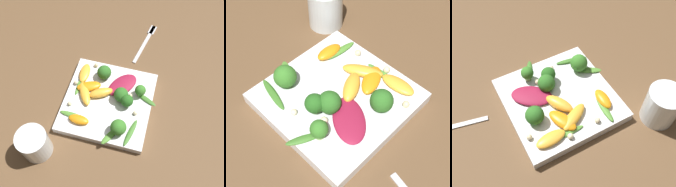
{
  "view_description": "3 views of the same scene",
  "coord_description": "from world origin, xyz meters",
  "views": [
    {
      "loc": [
        0.35,
        0.1,
        0.69
      ],
      "look_at": [
        -0.01,
        0.01,
        0.04
      ],
      "focal_mm": 42.0,
      "sensor_mm": 36.0,
      "label": 1
    },
    {
      "loc": [
        -0.25,
        0.25,
        0.48
      ],
      "look_at": [
        -0.01,
        0.01,
        0.05
      ],
      "focal_mm": 50.0,
      "sensor_mm": 36.0,
      "label": 2
    },
    {
      "loc": [
        -0.16,
        -0.32,
        0.53
      ],
      "look_at": [
        0.01,
        -0.01,
        0.04
      ],
      "focal_mm": 42.0,
      "sensor_mm": 36.0,
      "label": 3
    }
  ],
  "objects": [
    {
      "name": "macadamia_nut_2",
      "position": [
        -0.03,
        -0.11,
        0.03
      ],
      "size": [
        0.01,
        0.01,
        0.01
      ],
      "color": "beige",
      "rests_on": "plate"
    },
    {
      "name": "radicchio_leaf_0",
      "position": [
        -0.06,
        0.03,
        0.03
      ],
      "size": [
        0.11,
        0.1,
        0.01
      ],
      "color": "maroon",
      "rests_on": "plate"
    },
    {
      "name": "arugula_sprig_1",
      "position": [
        0.07,
        -0.08,
        0.03
      ],
      "size": [
        0.02,
        0.07,
        0.01
      ],
      "color": "#518E33",
      "rests_on": "plate"
    },
    {
      "name": "ground_plane",
      "position": [
        0.0,
        0.0,
        0.0
      ],
      "size": [
        2.4,
        2.4,
        0.0
      ],
      "primitive_type": "plane",
      "color": "brown"
    },
    {
      "name": "macadamia_nut_3",
      "position": [
        0.04,
        -0.1,
        0.03
      ],
      "size": [
        0.01,
        0.01,
        0.01
      ],
      "color": "beige",
      "rests_on": "plate"
    },
    {
      "name": "macadamia_nut_0",
      "position": [
        -0.03,
        0.06,
        0.03
      ],
      "size": [
        0.01,
        0.01,
        0.01
      ],
      "color": "beige",
      "rests_on": "plate"
    },
    {
      "name": "arugula_sprig_4",
      "position": [
        -0.04,
        -0.09,
        0.03
      ],
      "size": [
        0.1,
        0.02,
        0.01
      ],
      "color": "#518E33",
      "rests_on": "plate"
    },
    {
      "name": "broccoli_floret_1",
      "position": [
        -0.02,
        0.03,
        0.05
      ],
      "size": [
        0.04,
        0.04,
        0.04
      ],
      "color": "#7A9E51",
      "rests_on": "plate"
    },
    {
      "name": "broccoli_floret_0",
      "position": [
        -0.04,
        0.08,
        0.05
      ],
      "size": [
        0.03,
        0.03,
        0.04
      ],
      "color": "#84AD5B",
      "rests_on": "plate"
    },
    {
      "name": "broccoli_floret_3",
      "position": [
        -0.08,
        -0.03,
        0.05
      ],
      "size": [
        0.04,
        0.04,
        0.04
      ],
      "color": "#7A9E51",
      "rests_on": "plate"
    },
    {
      "name": "drinking_glass",
      "position": [
        0.18,
        -0.14,
        0.04
      ],
      "size": [
        0.08,
        0.08,
        0.09
      ],
      "color": "white",
      "rests_on": "ground_plane"
    },
    {
      "name": "arugula_sprig_2",
      "position": [
        0.1,
        0.03,
        0.03
      ],
      "size": [
        0.07,
        0.05,
        0.01
      ],
      "color": "#518E33",
      "rests_on": "plate"
    },
    {
      "name": "orange_segment_1",
      "position": [
        -0.01,
        -0.02,
        0.04
      ],
      "size": [
        0.06,
        0.07,
        0.02
      ],
      "color": "#FCAD33",
      "rests_on": "plate"
    },
    {
      "name": "orange_segment_2",
      "position": [
        -0.07,
        -0.09,
        0.03
      ],
      "size": [
        0.07,
        0.03,
        0.01
      ],
      "color": "#FCAD33",
      "rests_on": "plate"
    },
    {
      "name": "arugula_sprig_3",
      "position": [
        0.08,
        0.08,
        0.03
      ],
      "size": [
        0.08,
        0.03,
        0.01
      ],
      "color": "#3D7528",
      "rests_on": "plate"
    },
    {
      "name": "broccoli_floret_4",
      "position": [
        -0.0,
        0.05,
        0.05
      ],
      "size": [
        0.04,
        0.04,
        0.04
      ],
      "color": "#84AD5B",
      "rests_on": "plate"
    },
    {
      "name": "orange_segment_0",
      "position": [
        0.0,
        -0.07,
        0.03
      ],
      "size": [
        0.08,
        0.06,
        0.02
      ],
      "color": "#FCAD33",
      "rests_on": "plate"
    },
    {
      "name": "macadamia_nut_1",
      "position": [
        0.02,
        0.09,
        0.03
      ],
      "size": [
        0.01,
        0.01,
        0.01
      ],
      "color": "beige",
      "rests_on": "plate"
    },
    {
      "name": "orange_segment_3",
      "position": [
        0.08,
        -0.06,
        0.03
      ],
      "size": [
        0.03,
        0.06,
        0.02
      ],
      "color": "orange",
      "rests_on": "plate"
    },
    {
      "name": "plate",
      "position": [
        0.0,
        0.0,
        0.01
      ],
      "size": [
        0.25,
        0.25,
        0.02
      ],
      "color": "white",
      "rests_on": "ground_plane"
    },
    {
      "name": "broccoli_floret_2",
      "position": [
        0.08,
        0.05,
        0.05
      ],
      "size": [
        0.04,
        0.04,
        0.05
      ],
      "color": "#84AD5B",
      "rests_on": "plate"
    },
    {
      "name": "orange_segment_4",
      "position": [
        -0.03,
        -0.06,
        0.03
      ],
      "size": [
        0.06,
        0.08,
        0.02
      ],
      "color": "orange",
      "rests_on": "plate"
    },
    {
      "name": "macadamia_nut_4",
      "position": [
        -0.11,
        -0.07,
        0.03
      ],
      "size": [
        0.01,
        0.01,
        0.01
      ],
      "color": "beige",
      "rests_on": "plate"
    },
    {
      "name": "arugula_sprig_0",
      "position": [
        -0.03,
        0.11,
        0.03
      ],
      "size": [
        0.04,
        0.06,
        0.01
      ],
      "color": "#3D7528",
      "rests_on": "plate"
    }
  ]
}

